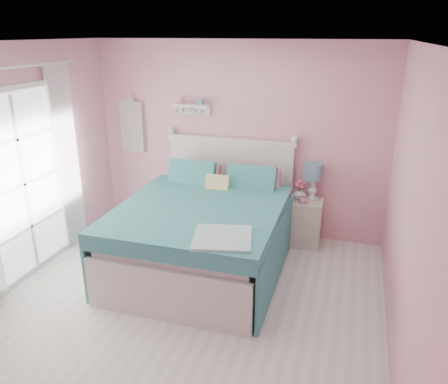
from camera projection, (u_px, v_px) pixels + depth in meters
The scene contains 12 objects.
floor at pixel (176, 318), 4.34m from camera, with size 4.50×4.50×0.00m, color beige.
room_shell at pixel (169, 166), 3.80m from camera, with size 4.50×4.50×4.50m.
bed at pixel (205, 233), 5.20m from camera, with size 1.81×2.31×1.34m.
nightstand at pixel (304, 222), 5.77m from camera, with size 0.43×0.43×0.62m.
table_lamp at pixel (313, 174), 5.62m from camera, with size 0.24×0.24×0.47m.
vase at pixel (300, 193), 5.68m from camera, with size 0.16×0.16×0.16m, color silver.
teacup at pixel (303, 200), 5.55m from camera, with size 0.11×0.11×0.09m, color pink.
roses at pixel (300, 185), 5.63m from camera, with size 0.14×0.11×0.12m.
wall_shelf at pixel (192, 106), 5.88m from camera, with size 0.50×0.15×0.25m.
hanging_dress at pixel (132, 127), 6.24m from camera, with size 0.34×0.03×0.72m, color white.
french_door at pixel (23, 185), 4.87m from camera, with size 0.04×1.32×2.16m.
curtain_far at pixel (67, 159), 5.49m from camera, with size 0.04×0.40×2.32m, color white.
Camera 1 is at (1.52, -3.34, 2.69)m, focal length 35.00 mm.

